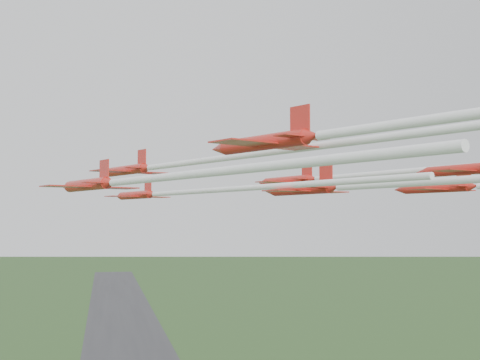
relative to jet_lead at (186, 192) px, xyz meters
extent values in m
cube|color=#323234|center=(0.70, 186.79, -57.55)|extent=(38.00, 900.00, 0.04)
cylinder|color=red|center=(-5.72, 12.70, 0.03)|extent=(4.61, 8.42, 1.13)
cone|color=red|center=(-7.89, 17.53, 0.03)|extent=(1.79, 2.15, 1.13)
cone|color=red|center=(-3.68, 8.16, 0.03)|extent=(1.44, 1.54, 1.03)
ellipsoid|color=black|center=(-6.56, 14.58, 0.44)|extent=(0.79, 1.07, 0.33)
cube|color=red|center=(-5.38, 11.96, -0.23)|extent=(9.33, 6.14, 0.10)
cube|color=red|center=(-4.08, 9.05, 0.03)|extent=(4.25, 2.81, 0.08)
cube|color=red|center=(-4.16, 9.24, 1.16)|extent=(0.85, 1.73, 2.05)
cylinder|color=silver|center=(5.99, -13.31, -0.02)|extent=(19.44, 42.18, 0.62)
cylinder|color=red|center=(-7.57, -4.68, 2.26)|extent=(4.66, 8.18, 1.10)
cone|color=red|center=(-9.79, -0.01, 2.26)|extent=(1.77, 2.11, 1.10)
cone|color=red|center=(-5.48, -9.08, 2.26)|extent=(1.42, 1.52, 1.00)
ellipsoid|color=black|center=(-8.44, -2.86, 2.67)|extent=(0.79, 1.04, 0.32)
cube|color=red|center=(-7.23, -5.40, 2.01)|extent=(9.10, 6.15, 0.10)
cube|color=red|center=(-5.89, -8.21, 2.26)|extent=(4.14, 2.81, 0.08)
cube|color=red|center=(-5.98, -8.03, 3.37)|extent=(0.87, 1.68, 2.01)
cylinder|color=silver|center=(7.03, -35.39, 2.21)|extent=(25.09, 51.90, 0.60)
cylinder|color=red|center=(13.91, 2.80, 1.71)|extent=(4.64, 9.24, 1.22)
cone|color=red|center=(11.79, 8.12, 1.71)|extent=(1.88, 2.31, 1.22)
cone|color=red|center=(15.91, -2.22, 1.71)|extent=(1.53, 1.65, 1.11)
ellipsoid|color=black|center=(13.08, 4.86, 2.16)|extent=(0.83, 1.16, 0.36)
cube|color=red|center=(14.24, 1.97, 1.44)|extent=(10.17, 6.31, 0.11)
cube|color=red|center=(15.51, -1.24, 1.71)|extent=(4.63, 2.89, 0.09)
cube|color=red|center=(15.43, -1.03, 2.94)|extent=(0.84, 1.90, 2.23)
cylinder|color=silver|center=(22.14, -17.88, 1.66)|extent=(12.65, 30.42, 0.67)
cylinder|color=red|center=(-11.52, -23.40, -0.46)|extent=(4.23, 7.63, 1.03)
cone|color=red|center=(-13.52, -19.04, -0.46)|extent=(1.63, 1.95, 1.03)
cone|color=red|center=(-9.64, -27.52, -0.46)|extent=(1.31, 1.40, 0.93)
ellipsoid|color=black|center=(-12.30, -21.71, -0.09)|extent=(0.72, 0.97, 0.30)
cube|color=red|center=(-11.21, -24.08, -0.70)|extent=(8.47, 5.62, 0.09)
cube|color=red|center=(-10.01, -26.71, -0.46)|extent=(3.86, 2.57, 0.07)
cube|color=red|center=(-10.09, -26.54, 0.56)|extent=(0.78, 1.56, 1.86)
cylinder|color=silver|center=(-2.52, -43.11, -0.51)|extent=(14.34, 30.48, 0.56)
cylinder|color=red|center=(10.15, -15.95, -0.30)|extent=(4.48, 8.84, 1.17)
cone|color=red|center=(8.09, -10.86, -0.30)|extent=(1.81, 2.22, 1.17)
cone|color=red|center=(12.09, -20.74, -0.30)|extent=(1.47, 1.59, 1.07)
ellipsoid|color=black|center=(9.35, -13.97, 0.13)|extent=(0.79, 1.11, 0.34)
cube|color=red|center=(10.47, -16.74, -0.56)|extent=(9.74, 6.08, 0.11)
cube|color=red|center=(11.71, -19.81, -0.30)|extent=(4.43, 2.78, 0.09)
cube|color=red|center=(11.63, -19.61, 0.88)|extent=(0.82, 1.82, 2.13)
cylinder|color=red|center=(29.64, -8.04, 0.41)|extent=(4.91, 8.99, 1.20)
cone|color=red|center=(27.33, -2.89, 0.41)|extent=(1.91, 2.29, 1.20)
cone|color=red|center=(31.81, -12.89, 0.41)|extent=(1.54, 1.65, 1.10)
ellipsoid|color=black|center=(28.74, -6.04, 0.85)|extent=(0.85, 1.14, 0.35)
cube|color=red|center=(30.00, -8.84, 0.14)|extent=(9.96, 6.54, 0.11)
cube|color=red|center=(31.38, -11.94, 0.41)|extent=(4.54, 2.99, 0.09)
cube|color=red|center=(31.29, -11.74, 1.62)|extent=(0.91, 1.84, 2.19)
cylinder|color=red|center=(1.77, -33.78, 2.36)|extent=(5.31, 8.84, 1.21)
cone|color=red|center=(-0.80, -28.75, 2.36)|extent=(1.97, 2.30, 1.21)
cone|color=red|center=(4.19, -38.51, 2.36)|extent=(1.57, 1.67, 1.10)
ellipsoid|color=black|center=(0.77, -31.83, 2.80)|extent=(0.88, 1.14, 0.35)
cube|color=red|center=(2.17, -34.56, 2.09)|extent=(9.88, 6.93, 0.11)
cube|color=red|center=(3.71, -37.58, 2.36)|extent=(4.50, 3.17, 0.09)
cube|color=red|center=(3.61, -37.39, 3.57)|extent=(1.00, 1.81, 2.19)
cylinder|color=red|center=(23.90, -24.16, 1.36)|extent=(4.11, 8.06, 1.07)
cone|color=red|center=(22.00, -19.53, 1.36)|extent=(1.65, 2.03, 1.07)
ellipsoid|color=black|center=(23.16, -22.36, 1.75)|extent=(0.73, 1.01, 0.31)
cube|color=red|center=(24.19, -24.88, 1.11)|extent=(8.88, 5.57, 0.10)
camera|label=1|loc=(-10.09, -83.00, -3.57)|focal=50.00mm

